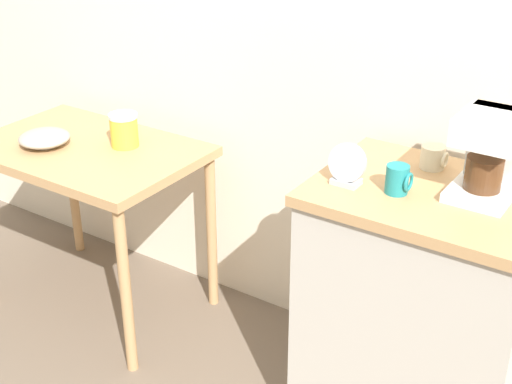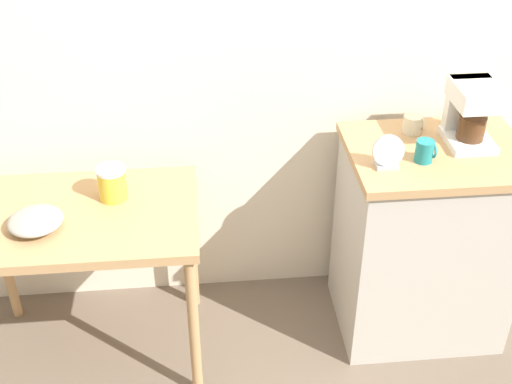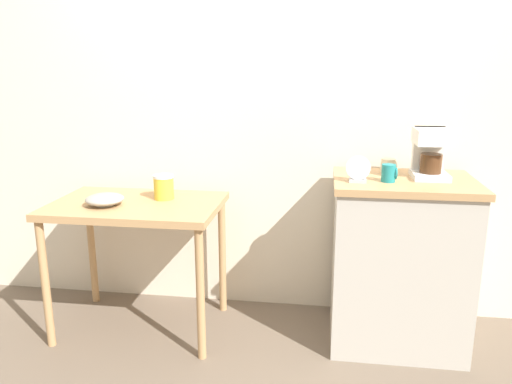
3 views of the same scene
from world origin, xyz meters
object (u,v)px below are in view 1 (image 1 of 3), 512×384
(canister_enamel, at_px, (124,130))
(mug_dark_teal, at_px, (398,180))
(bowl_stoneware, at_px, (44,138))
(coffee_maker, at_px, (490,151))
(mug_small_cream, at_px, (433,157))
(table_clock, at_px, (347,167))

(canister_enamel, relative_size, mug_dark_teal, 1.55)
(bowl_stoneware, bearing_deg, mug_dark_teal, 2.84)
(coffee_maker, height_order, mug_small_cream, coffee_maker)
(bowl_stoneware, height_order, coffee_maker, coffee_maker)
(mug_small_cream, bearing_deg, bowl_stoneware, -168.55)
(mug_small_cream, height_order, table_clock, table_clock)
(bowl_stoneware, xyz_separation_m, coffee_maker, (1.72, 0.22, 0.27))
(canister_enamel, xyz_separation_m, mug_dark_teal, (1.23, -0.11, 0.14))
(bowl_stoneware, distance_m, canister_enamel, 0.33)
(mug_dark_teal, height_order, table_clock, table_clock)
(canister_enamel, distance_m, coffee_maker, 1.47)
(bowl_stoneware, xyz_separation_m, canister_enamel, (0.27, 0.18, 0.03))
(coffee_maker, xyz_separation_m, table_clock, (-0.38, -0.17, -0.08))
(canister_enamel, height_order, coffee_maker, coffee_maker)
(mug_dark_teal, distance_m, mug_small_cream, 0.24)
(bowl_stoneware, bearing_deg, canister_enamel, 33.54)
(canister_enamel, distance_m, mug_small_cream, 1.26)
(bowl_stoneware, distance_m, mug_dark_teal, 1.51)
(mug_dark_teal, xyz_separation_m, table_clock, (-0.16, -0.03, 0.01))
(canister_enamel, relative_size, table_clock, 1.03)
(coffee_maker, distance_m, mug_small_cream, 0.24)
(canister_enamel, distance_m, mug_dark_teal, 1.24)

